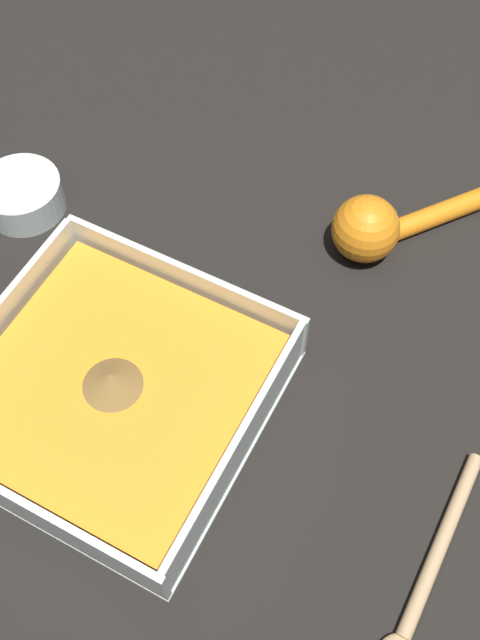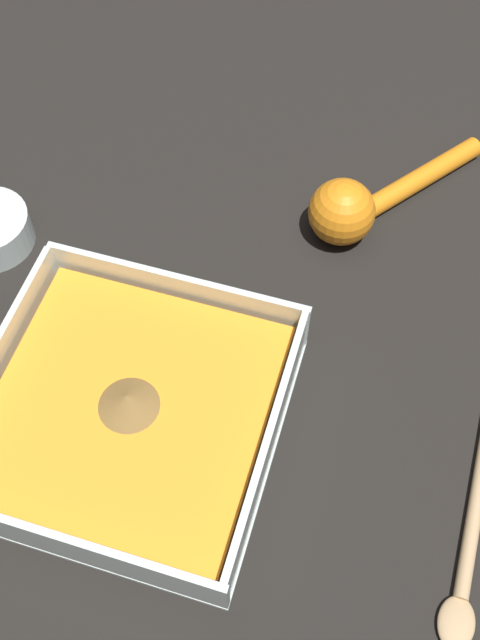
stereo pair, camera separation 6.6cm
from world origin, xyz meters
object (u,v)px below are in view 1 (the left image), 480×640
lemon_squeezer (385,224)px  wooden_spoon (427,577)px  square_dish (115,394)px  spice_bowl (23,196)px

lemon_squeezer → wooden_spoon: size_ratio=0.94×
square_dish → wooden_spoon: (-0.29, 0.01, -0.02)m
square_dish → spice_bowl: square_dish is taller
spice_bowl → wooden_spoon: bearing=162.0°
square_dish → lemon_squeezer: bearing=-116.4°
wooden_spoon → lemon_squeezer: bearing=-150.5°
lemon_squeezer → spice_bowl: bearing=-31.9°
lemon_squeezer → square_dish: bearing=11.3°
square_dish → lemon_squeezer: (-0.14, -0.27, 0.01)m
square_dish → wooden_spoon: 0.29m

